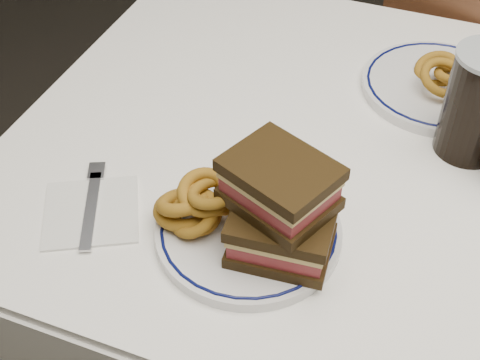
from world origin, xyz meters
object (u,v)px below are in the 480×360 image
(reuben_sandwich, at_px, (281,209))
(far_plate, at_px, (439,86))
(chair_far, at_px, (470,109))
(main_plate, at_px, (248,231))

(reuben_sandwich, distance_m, far_plate, 0.45)
(reuben_sandwich, xyz_separation_m, far_plate, (0.13, 0.42, -0.07))
(chair_far, bearing_deg, far_plate, -101.22)
(main_plate, xyz_separation_m, far_plate, (0.18, 0.41, 0.00))
(main_plate, distance_m, far_plate, 0.45)
(reuben_sandwich, relative_size, far_plate, 0.61)
(reuben_sandwich, bearing_deg, chair_far, 75.31)
(chair_far, bearing_deg, main_plate, -107.96)
(chair_far, distance_m, far_plate, 0.47)
(main_plate, bearing_deg, far_plate, 66.41)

